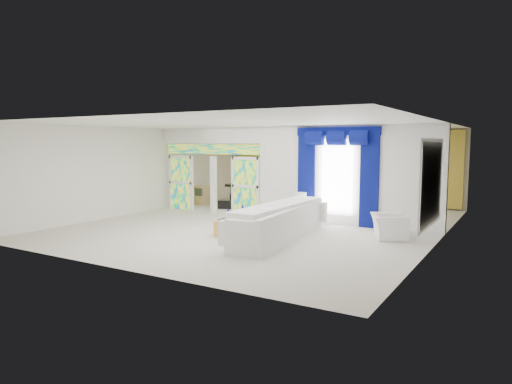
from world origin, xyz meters
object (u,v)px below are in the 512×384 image
Objects in this scene: console_table at (309,218)px; coffee_table at (242,225)px; white_sofa at (280,224)px; armchair at (389,227)px; grand_piano at (253,193)px.

coffee_table is at bearing -116.44° from console_table.
white_sofa reaches higher than coffee_table.
console_table is 1.15× the size of armchair.
console_table is 4.96m from grand_piano.
coffee_table is 1.93× the size of armchair.
console_table is (1.07, 2.16, -0.02)m from coffee_table.
coffee_table is (-1.35, 0.30, -0.19)m from white_sofa.
console_table is at bearing 46.13° from armchair.
armchair is 7.69m from grand_piano.
white_sofa reaches higher than armchair.
white_sofa is 6.93m from grand_piano.
grand_piano is (-4.15, 5.54, 0.06)m from white_sofa.
armchair is at bearing 27.72° from white_sofa.
white_sofa is 2.22× the size of coffee_table.
armchair reaches higher than coffee_table.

